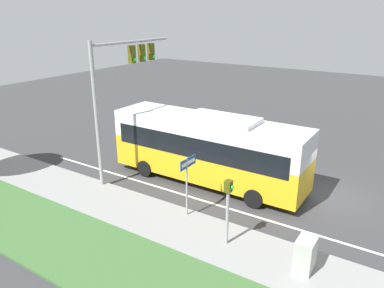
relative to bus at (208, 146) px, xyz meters
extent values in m
plane|color=#38383A|center=(1.66, -5.71, -1.99)|extent=(80.00, 80.00, 0.00)
cube|color=gray|center=(-4.54, -5.71, -1.93)|extent=(2.80, 80.00, 0.12)
cube|color=silver|center=(-1.94, -5.71, -1.99)|extent=(0.14, 30.00, 0.01)
cube|color=gold|center=(0.00, 0.01, -0.78)|extent=(2.57, 10.27, 1.68)
cube|color=silver|center=(0.00, 0.01, 0.74)|extent=(2.57, 10.27, 1.37)
cube|color=black|center=(0.00, 0.01, 0.27)|extent=(2.61, 9.45, 1.04)
cube|color=silver|center=(0.00, -0.76, 1.55)|extent=(1.80, 3.60, 0.24)
cylinder|color=black|center=(-1.24, 3.20, -1.54)|extent=(0.28, 0.90, 0.90)
cylinder|color=black|center=(1.24, 3.20, -1.54)|extent=(0.28, 0.90, 0.90)
cylinder|color=black|center=(-1.24, -3.17, -1.54)|extent=(0.28, 0.90, 0.90)
cylinder|color=black|center=(1.24, -3.17, -1.54)|extent=(0.28, 0.90, 0.90)
cylinder|color=#939399|center=(-3.39, 4.25, 1.64)|extent=(0.20, 0.20, 7.25)
cylinder|color=#939399|center=(-0.56, 4.25, 5.01)|extent=(5.67, 0.14, 0.14)
cube|color=#47470F|center=(-0.63, 4.25, 4.39)|extent=(0.32, 0.28, 0.90)
sphere|color=#1ED838|center=(-0.63, 4.07, 4.14)|extent=(0.18, 0.18, 0.18)
cube|color=#47470F|center=(0.15, 4.25, 4.39)|extent=(0.32, 0.28, 0.90)
sphere|color=#1ED838|center=(0.15, 4.07, 4.14)|extent=(0.18, 0.18, 0.18)
cube|color=#47470F|center=(0.93, 4.25, 4.39)|extent=(0.32, 0.28, 0.90)
sphere|color=#1ED838|center=(0.93, 4.07, 4.14)|extent=(0.18, 0.18, 0.18)
cylinder|color=#939399|center=(-4.55, -3.52, -0.61)|extent=(0.12, 0.12, 2.75)
cube|color=#47470F|center=(-4.55, -3.52, 0.54)|extent=(0.28, 0.24, 0.44)
sphere|color=#1ED838|center=(-4.55, -3.67, 0.54)|extent=(0.14, 0.14, 0.14)
cylinder|color=#939399|center=(-3.59, -1.07, -0.59)|extent=(0.08, 0.08, 2.79)
cube|color=#19478C|center=(-3.47, -1.07, 0.54)|extent=(1.14, 0.03, 0.43)
cube|color=white|center=(-3.47, -1.09, 0.54)|extent=(0.96, 0.01, 0.15)
cube|color=#A8A8A3|center=(-4.51, -6.48, -1.27)|extent=(0.79, 0.60, 1.19)
camera|label=1|loc=(-15.52, -9.01, 6.53)|focal=35.00mm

